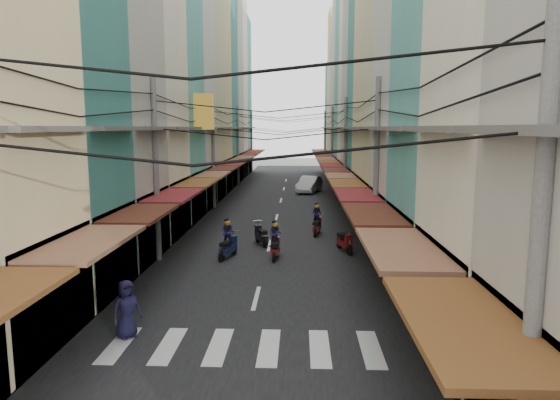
% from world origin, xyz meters
% --- Properties ---
extents(ground, '(160.00, 160.00, 0.00)m').
position_xyz_m(ground, '(0.00, 0.00, 0.00)').
color(ground, slate).
rests_on(ground, ground).
extents(road, '(10.00, 80.00, 0.02)m').
position_xyz_m(road, '(0.00, 20.00, 0.01)').
color(road, black).
rests_on(road, ground).
extents(sidewalk_left, '(3.00, 80.00, 0.06)m').
position_xyz_m(sidewalk_left, '(-6.50, 20.00, 0.03)').
color(sidewalk_left, slate).
rests_on(sidewalk_left, ground).
extents(sidewalk_right, '(3.00, 80.00, 0.06)m').
position_xyz_m(sidewalk_right, '(6.50, 20.00, 0.03)').
color(sidewalk_right, slate).
rests_on(sidewalk_right, ground).
extents(crosswalk, '(7.55, 2.40, 0.01)m').
position_xyz_m(crosswalk, '(-0.00, -6.00, 0.03)').
color(crosswalk, silver).
rests_on(crosswalk, ground).
extents(building_row_left, '(7.80, 67.67, 23.70)m').
position_xyz_m(building_row_left, '(-7.92, 16.56, 9.78)').
color(building_row_left, beige).
rests_on(building_row_left, ground).
extents(building_row_right, '(7.80, 68.98, 22.59)m').
position_xyz_m(building_row_right, '(7.92, 16.45, 9.41)').
color(building_row_right, teal).
rests_on(building_row_right, ground).
extents(utility_poles, '(10.20, 66.13, 8.20)m').
position_xyz_m(utility_poles, '(0.00, 15.01, 6.59)').
color(utility_poles, gray).
rests_on(utility_poles, ground).
extents(white_car, '(5.65, 3.39, 1.87)m').
position_xyz_m(white_car, '(2.46, 27.39, 0.00)').
color(white_car, silver).
rests_on(white_car, ground).
extents(bicycle, '(1.92, 1.21, 1.23)m').
position_xyz_m(bicycle, '(6.95, -1.75, 0.00)').
color(bicycle, black).
rests_on(bicycle, ground).
extents(moving_scooters, '(5.96, 7.19, 1.88)m').
position_xyz_m(moving_scooters, '(0.69, 5.28, 0.55)').
color(moving_scooters, black).
rests_on(moving_scooters, ground).
extents(parked_scooters, '(12.70, 14.26, 0.99)m').
position_xyz_m(parked_scooters, '(4.70, -4.63, 0.47)').
color(parked_scooters, black).
rests_on(parked_scooters, ground).
extents(pedestrians, '(12.85, 21.45, 2.23)m').
position_xyz_m(pedestrians, '(-4.56, 3.36, 1.05)').
color(pedestrians, '#271F2A').
rests_on(pedestrians, ground).
extents(market_umbrella, '(2.07, 2.07, 2.18)m').
position_xyz_m(market_umbrella, '(6.01, -8.31, 1.92)').
color(market_umbrella, '#B2B2B7').
rests_on(market_umbrella, ground).
extents(traffic_sign, '(0.10, 0.61, 2.78)m').
position_xyz_m(traffic_sign, '(4.78, 0.70, 2.01)').
color(traffic_sign, gray).
rests_on(traffic_sign, ground).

